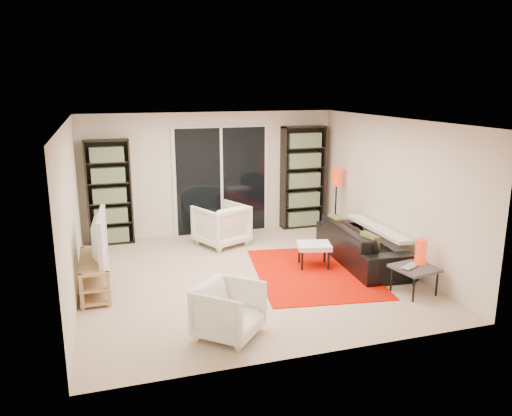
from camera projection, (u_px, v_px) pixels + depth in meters
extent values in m
plane|color=beige|center=(246.00, 275.00, 7.82)|extent=(5.00, 5.00, 0.00)
cube|color=beige|center=(211.00, 174.00, 9.85)|extent=(5.00, 0.02, 2.40)
cube|color=beige|center=(313.00, 252.00, 5.22)|extent=(5.00, 0.02, 2.40)
cube|color=beige|center=(71.00, 213.00, 6.81)|extent=(0.02, 5.00, 2.40)
cube|color=beige|center=(391.00, 191.00, 8.26)|extent=(0.02, 5.00, 2.40)
cube|color=white|center=(246.00, 121.00, 7.25)|extent=(5.00, 5.00, 0.02)
cube|color=white|center=(221.00, 181.00, 9.92)|extent=(1.92, 0.06, 2.16)
cube|color=black|center=(222.00, 181.00, 9.89)|extent=(1.80, 0.02, 2.10)
cube|color=white|center=(222.00, 181.00, 9.88)|extent=(0.05, 0.02, 2.10)
cube|color=black|center=(109.00, 193.00, 9.20)|extent=(0.80, 0.30, 1.95)
cube|color=olive|center=(109.00, 193.00, 9.18)|extent=(0.70, 0.22, 1.85)
cube|color=black|center=(303.00, 177.00, 10.29)|extent=(0.90, 0.30, 2.10)
cube|color=olive|center=(303.00, 177.00, 10.27)|extent=(0.80, 0.22, 2.00)
cube|color=tan|center=(94.00, 260.00, 7.11)|extent=(0.40, 1.25, 0.04)
cube|color=tan|center=(95.00, 275.00, 7.16)|extent=(0.40, 1.25, 0.03)
cube|color=tan|center=(96.00, 287.00, 7.21)|extent=(0.40, 1.25, 0.04)
cube|color=tan|center=(82.00, 292.00, 6.57)|extent=(0.05, 0.05, 0.50)
cube|color=tan|center=(84.00, 263.00, 7.66)|extent=(0.05, 0.05, 0.50)
cube|color=tan|center=(108.00, 289.00, 6.67)|extent=(0.05, 0.05, 0.50)
cube|color=tan|center=(107.00, 260.00, 7.75)|extent=(0.05, 0.05, 0.50)
imported|color=black|center=(93.00, 236.00, 7.03)|extent=(0.22, 1.15, 0.66)
cube|color=red|center=(314.00, 272.00, 7.93)|extent=(2.12, 2.66, 0.01)
imported|color=black|center=(362.00, 244.00, 8.36)|extent=(1.00, 2.23, 0.64)
imported|color=white|center=(221.00, 225.00, 9.25)|extent=(1.09, 1.10, 0.77)
imported|color=white|center=(229.00, 311.00, 5.87)|extent=(0.99, 0.99, 0.64)
cube|color=white|center=(314.00, 246.00, 8.11)|extent=(0.63, 0.56, 0.08)
cylinder|color=black|center=(302.00, 261.00, 7.98)|extent=(0.04, 0.04, 0.32)
cylinder|color=black|center=(299.00, 254.00, 8.32)|extent=(0.04, 0.04, 0.32)
cylinder|color=black|center=(328.00, 261.00, 8.00)|extent=(0.04, 0.04, 0.32)
cylinder|color=black|center=(325.00, 254.00, 8.34)|extent=(0.04, 0.04, 0.32)
cube|color=#414146|center=(415.00, 268.00, 7.06)|extent=(0.64, 0.64, 0.04)
cylinder|color=black|center=(414.00, 289.00, 6.82)|extent=(0.03, 0.03, 0.38)
cylinder|color=black|center=(391.00, 278.00, 7.20)|extent=(0.03, 0.03, 0.38)
cylinder|color=black|center=(437.00, 283.00, 7.02)|extent=(0.03, 0.03, 0.38)
cylinder|color=black|center=(414.00, 273.00, 7.40)|extent=(0.03, 0.03, 0.38)
imported|color=silver|center=(413.00, 267.00, 7.00)|extent=(0.37, 0.33, 0.02)
cylinder|color=red|center=(421.00, 252.00, 7.15)|extent=(0.16, 0.16, 0.36)
cylinder|color=black|center=(334.00, 234.00, 9.94)|extent=(0.21, 0.21, 0.03)
cylinder|color=black|center=(335.00, 210.00, 9.82)|extent=(0.03, 0.03, 1.03)
cylinder|color=red|center=(337.00, 176.00, 9.66)|extent=(0.19, 0.19, 0.37)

